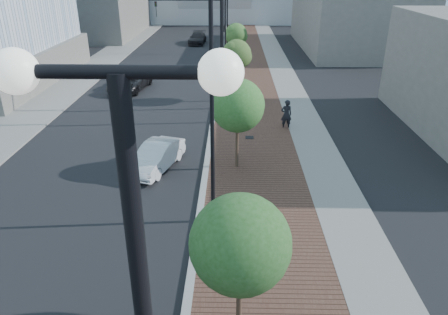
{
  "coord_description": "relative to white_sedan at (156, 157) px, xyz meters",
  "views": [
    {
      "loc": [
        1.39,
        -4.8,
        9.79
      ],
      "look_at": [
        1.0,
        12.0,
        2.0
      ],
      "focal_mm": 33.61,
      "sensor_mm": 36.0,
      "label": 1
    }
  ],
  "objects": [
    {
      "name": "concrete_strip",
      "position": [
        8.78,
        25.14,
        -0.63
      ],
      "size": [
        2.4,
        140.0,
        0.13
      ],
      "primitive_type": "cube",
      "color": "slate",
      "rests_on": "ground"
    },
    {
      "name": "tree_0",
      "position": [
        4.23,
        -10.83,
        2.56
      ],
      "size": [
        2.66,
        2.66,
        4.6
      ],
      "color": "#382619",
      "rests_on": "ground"
    },
    {
      "name": "dark_car_far",
      "position": [
        -0.9,
        37.83,
        0.03
      ],
      "size": [
        2.28,
        5.08,
        1.45
      ],
      "primitive_type": "imported",
      "rotation": [
        0.0,
        0.0,
        -0.05
      ],
      "color": "black",
      "rests_on": "ground"
    },
    {
      "name": "pedestrian",
      "position": [
        7.39,
        6.01,
        0.28
      ],
      "size": [
        0.77,
        0.57,
        1.95
      ],
      "primitive_type": "imported",
      "rotation": [
        0.0,
        0.0,
        3.29
      ],
      "color": "black",
      "rests_on": "ground"
    },
    {
      "name": "utility_cover_2",
      "position": [
        4.98,
        4.14,
        -0.56
      ],
      "size": [
        0.5,
        0.5,
        0.02
      ],
      "primitive_type": "cube",
      "color": "black",
      "rests_on": "sidewalk"
    },
    {
      "name": "streetlight_3",
      "position": [
        3.07,
        19.14,
        3.65
      ],
      "size": [
        1.44,
        0.56,
        9.21
      ],
      "color": "black",
      "rests_on": "ground"
    },
    {
      "name": "streetlight_4",
      "position": [
        3.18,
        31.14,
        4.13
      ],
      "size": [
        1.72,
        0.56,
        9.28
      ],
      "color": "black",
      "rests_on": "ground"
    },
    {
      "name": "tree_3",
      "position": [
        4.23,
        24.17,
        2.56
      ],
      "size": [
        2.32,
        2.26,
        4.4
      ],
      "color": "#382619",
      "rests_on": "ground"
    },
    {
      "name": "tree_2",
      "position": [
        4.23,
        12.17,
        2.89
      ],
      "size": [
        2.28,
        2.21,
        4.7
      ],
      "color": "#382619",
      "rests_on": "ground"
    },
    {
      "name": "commercial_block_ne",
      "position": [
        18.58,
        35.14,
        3.31
      ],
      "size": [
        12.0,
        22.0,
        8.0
      ],
      "primitive_type": "cube",
      "color": "#68645E",
      "rests_on": "ground"
    },
    {
      "name": "west_sidewalk",
      "position": [
        -10.42,
        25.14,
        -0.63
      ],
      "size": [
        4.0,
        140.0,
        0.12
      ],
      "primitive_type": "cube",
      "color": "slate",
      "rests_on": "ground"
    },
    {
      "name": "sidewalk",
      "position": [
        6.08,
        25.14,
        -0.63
      ],
      "size": [
        7.0,
        140.0,
        0.12
      ],
      "primitive_type": "cube",
      "color": "#4C2D23",
      "rests_on": "ground"
    },
    {
      "name": "streetlight_1",
      "position": [
        3.07,
        -4.86,
        3.65
      ],
      "size": [
        1.44,
        0.56,
        9.21
      ],
      "color": "black",
      "rests_on": "ground"
    },
    {
      "name": "utility_cover_1",
      "position": [
        4.98,
        -6.86,
        -0.56
      ],
      "size": [
        0.5,
        0.5,
        0.02
      ],
      "primitive_type": "cube",
      "color": "black",
      "rests_on": "sidewalk"
    },
    {
      "name": "curb",
      "position": [
        2.58,
        25.14,
        -0.62
      ],
      "size": [
        0.3,
        140.0,
        0.14
      ],
      "primitive_type": "cube",
      "color": "gray",
      "rests_on": "ground"
    },
    {
      "name": "traffic_mast",
      "position": [
        2.28,
        10.14,
        4.29
      ],
      "size": [
        5.09,
        0.2,
        8.0
      ],
      "color": "black",
      "rests_on": "ground"
    },
    {
      "name": "tree_1",
      "position": [
        4.23,
        0.17,
        2.74
      ],
      "size": [
        2.68,
        2.68,
        4.78
      ],
      "color": "#382619",
      "rests_on": "ground"
    },
    {
      "name": "streetlight_2",
      "position": [
        3.18,
        7.14,
        4.13
      ],
      "size": [
        1.72,
        0.56,
        9.28
      ],
      "color": "black",
      "rests_on": "ground"
    },
    {
      "name": "dark_car_mid",
      "position": [
        -4.82,
        14.99,
        0.05
      ],
      "size": [
        3.25,
        5.65,
        1.48
      ],
      "primitive_type": "imported",
      "rotation": [
        0.0,
        0.0,
        -0.16
      ],
      "color": "black",
      "rests_on": "ground"
    },
    {
      "name": "white_sedan",
      "position": [
        0.0,
        0.0,
        0.0
      ],
      "size": [
        2.67,
        4.46,
        1.39
      ],
      "primitive_type": "imported",
      "rotation": [
        0.0,
        0.0,
        -0.3
      ],
      "color": "silver",
      "rests_on": "ground"
    },
    {
      "name": "commercial_block_nw",
      "position": [
        -17.42,
        45.14,
        4.31
      ],
      "size": [
        14.0,
        20.0,
        10.0
      ],
      "primitive_type": "cube",
      "color": "#625E58",
      "rests_on": "ground"
    }
  ]
}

